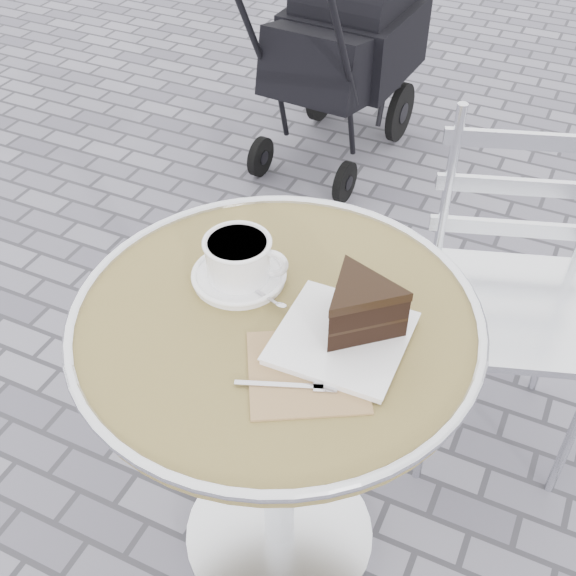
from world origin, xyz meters
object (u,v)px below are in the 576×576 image
at_px(bistro_chair, 515,254).
at_px(baby_stroller, 342,56).
at_px(cappuccino_set, 239,263).
at_px(cake_plate_set, 355,315).
at_px(cafe_table, 277,380).

height_order(bistro_chair, baby_stroller, baby_stroller).
height_order(cappuccino_set, baby_stroller, baby_stroller).
bearing_deg(bistro_chair, cake_plate_set, -125.44).
bearing_deg(cake_plate_set, cappuccino_set, 166.90).
xyz_separation_m(cafe_table, cake_plate_set, (0.14, 0.01, 0.22)).
bearing_deg(cafe_table, baby_stroller, 107.91).
height_order(cake_plate_set, baby_stroller, baby_stroller).
relative_size(cafe_table, cake_plate_set, 2.22).
xyz_separation_m(bistro_chair, baby_stroller, (-0.87, 1.10, -0.13)).
bearing_deg(cake_plate_set, bistro_chair, 71.57).
bearing_deg(cafe_table, bistro_chair, 62.07).
xyz_separation_m(cappuccino_set, baby_stroller, (-0.45, 1.64, -0.36)).
bearing_deg(cafe_table, cake_plate_set, 4.42).
height_order(cafe_table, cappuccino_set, cappuccino_set).
distance_m(cafe_table, cake_plate_set, 0.26).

